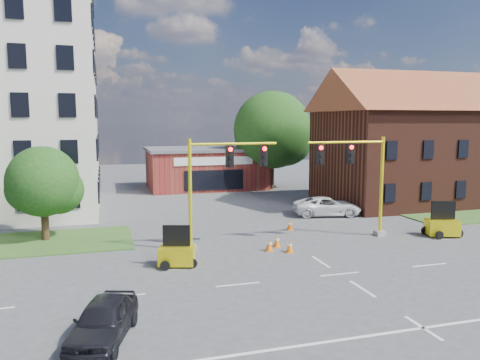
% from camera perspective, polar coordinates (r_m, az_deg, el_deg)
% --- Properties ---
extents(ground, '(120.00, 120.00, 0.00)m').
position_cam_1_polar(ground, '(22.93, 12.07, -11.16)').
color(ground, '#47484A').
rests_on(ground, ground).
extents(lane_markings, '(60.00, 36.00, 0.01)m').
position_cam_1_polar(lane_markings, '(20.49, 16.16, -13.53)').
color(lane_markings, white).
rests_on(lane_markings, ground).
extents(brick_shop, '(12.40, 8.40, 4.30)m').
position_cam_1_polar(brick_shop, '(50.43, -4.21, 1.52)').
color(brick_shop, maroon).
rests_on(brick_shop, ground).
extents(townhouse_row, '(21.00, 11.00, 11.50)m').
position_cam_1_polar(townhouse_row, '(45.21, 22.87, 5.10)').
color(townhouse_row, '#4B2216').
rests_on(townhouse_row, ground).
extents(tree_large, '(8.50, 8.10, 10.26)m').
position_cam_1_polar(tree_large, '(49.35, 4.38, 5.81)').
color(tree_large, '#3A2815').
rests_on(tree_large, ground).
extents(tree_nw_front, '(4.40, 4.19, 5.70)m').
position_cam_1_polar(tree_nw_front, '(30.08, -22.47, -0.43)').
color(tree_nw_front, '#3A2815').
rests_on(tree_nw_front, ground).
extents(signal_mast_west, '(5.30, 0.60, 6.20)m').
position_cam_1_polar(signal_mast_west, '(26.02, -2.55, 0.05)').
color(signal_mast_west, gray).
rests_on(signal_mast_west, ground).
extents(signal_mast_east, '(5.30, 0.60, 6.20)m').
position_cam_1_polar(signal_mast_east, '(29.32, 14.22, 0.65)').
color(signal_mast_east, gray).
rests_on(signal_mast_east, ground).
extents(trailer_west, '(1.98, 1.59, 1.97)m').
position_cam_1_polar(trailer_west, '(23.71, -7.73, -8.89)').
color(trailer_west, yellow).
rests_on(trailer_west, ground).
extents(trailer_east, '(2.18, 1.80, 2.12)m').
position_cam_1_polar(trailer_east, '(31.92, 23.43, -5.13)').
color(trailer_east, yellow).
rests_on(trailer_east, ground).
extents(cone_a, '(0.40, 0.40, 0.70)m').
position_cam_1_polar(cone_a, '(26.19, 3.58, -7.90)').
color(cone_a, orange).
rests_on(cone_a, ground).
extents(cone_b, '(0.40, 0.40, 0.70)m').
position_cam_1_polar(cone_b, '(27.06, 4.52, -7.42)').
color(cone_b, orange).
rests_on(cone_b, ground).
extents(cone_c, '(0.40, 0.40, 0.70)m').
position_cam_1_polar(cone_c, '(25.99, 6.08, -8.05)').
color(cone_c, orange).
rests_on(cone_c, ground).
extents(cone_d, '(0.40, 0.40, 0.70)m').
position_cam_1_polar(cone_d, '(31.17, 6.11, -5.47)').
color(cone_d, orange).
rests_on(cone_d, ground).
extents(pickup_white, '(5.51, 3.39, 1.42)m').
position_cam_1_polar(pickup_white, '(36.20, 10.59, -3.16)').
color(pickup_white, white).
rests_on(pickup_white, ground).
extents(sedan_dark, '(2.76, 4.33, 1.37)m').
position_cam_1_polar(sedan_dark, '(16.60, -16.32, -16.07)').
color(sedan_dark, black).
rests_on(sedan_dark, ground).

